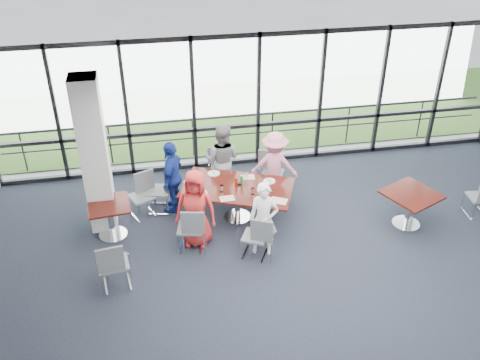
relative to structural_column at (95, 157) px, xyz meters
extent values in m
cube|color=black|center=(3.60, -3.00, -1.61)|extent=(12.00, 10.00, 0.02)
cube|color=white|center=(3.60, -3.00, 1.60)|extent=(12.00, 10.00, 0.04)
cube|color=white|center=(3.60, 2.00, 0.00)|extent=(12.00, 0.10, 3.20)
cube|color=white|center=(0.00, 0.00, 0.00)|extent=(0.50, 0.50, 3.20)
cube|color=gray|center=(3.60, 7.00, -1.62)|extent=(80.00, 70.00, 0.02)
cube|color=#325919|center=(3.60, 5.00, -1.59)|extent=(80.00, 5.00, 0.01)
cylinder|color=#2D2D33|center=(3.60, 2.60, -1.10)|extent=(12.00, 0.06, 0.06)
cube|color=#3A150F|center=(2.70, -0.23, -0.87)|extent=(2.49, 1.96, 0.04)
cylinder|color=silver|center=(2.70, -0.23, -1.25)|extent=(0.12, 0.12, 0.71)
cylinder|color=silver|center=(2.70, -0.23, -1.59)|extent=(0.56, 0.56, 0.03)
cube|color=#3A150F|center=(0.16, -0.38, -0.87)|extent=(0.86, 0.86, 0.04)
cylinder|color=silver|center=(0.16, -0.38, -1.25)|extent=(0.12, 0.12, 0.71)
cube|color=#3A150F|center=(6.05, -1.10, -0.87)|extent=(1.25, 1.25, 0.04)
cylinder|color=silver|center=(6.05, -1.10, -1.25)|extent=(0.12, 0.12, 0.71)
imported|color=red|center=(1.79, -0.91, -0.80)|extent=(0.91, 0.74, 1.60)
imported|color=white|center=(2.98, -1.41, -0.85)|extent=(0.64, 0.54, 1.50)
imported|color=gray|center=(2.55, 0.78, -0.77)|extent=(0.94, 0.79, 1.66)
imported|color=pink|center=(3.62, 0.39, -0.81)|extent=(1.13, 0.79, 1.58)
imported|color=navy|center=(1.44, 0.32, -0.80)|extent=(0.84, 1.07, 1.61)
cylinder|color=white|center=(1.94, -0.34, -0.84)|extent=(0.27, 0.27, 0.01)
cylinder|color=white|center=(3.17, -0.85, -0.84)|extent=(0.28, 0.28, 0.01)
cylinder|color=white|center=(2.31, 0.37, -0.84)|extent=(0.26, 0.26, 0.01)
cylinder|color=white|center=(3.39, -0.14, -0.84)|extent=(0.25, 0.25, 0.01)
cylinder|color=white|center=(1.77, 0.12, -0.84)|extent=(0.24, 0.24, 0.01)
cylinder|color=white|center=(2.37, -0.35, -0.78)|extent=(0.07, 0.07, 0.15)
cylinder|color=white|center=(2.95, -0.55, -0.78)|extent=(0.07, 0.07, 0.14)
cylinder|color=white|center=(2.92, 0.02, -0.78)|extent=(0.07, 0.07, 0.15)
cylinder|color=white|center=(1.92, -0.13, -0.78)|extent=(0.07, 0.07, 0.13)
cube|color=white|center=(2.43, -0.61, -0.85)|extent=(0.29, 0.21, 0.00)
cube|color=white|center=(3.41, -0.87, -0.85)|extent=(0.38, 0.35, 0.00)
cube|color=white|center=(2.98, 0.10, -0.85)|extent=(0.31, 0.24, 0.00)
cube|color=black|center=(2.76, -0.15, -0.83)|extent=(0.10, 0.07, 0.04)
cylinder|color=#941E04|center=(2.69, -0.17, -0.76)|extent=(0.06, 0.06, 0.18)
cylinder|color=#18762A|center=(2.80, -0.16, -0.75)|extent=(0.05, 0.05, 0.20)
camera|label=1|loc=(1.10, -9.17, 4.94)|focal=40.00mm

